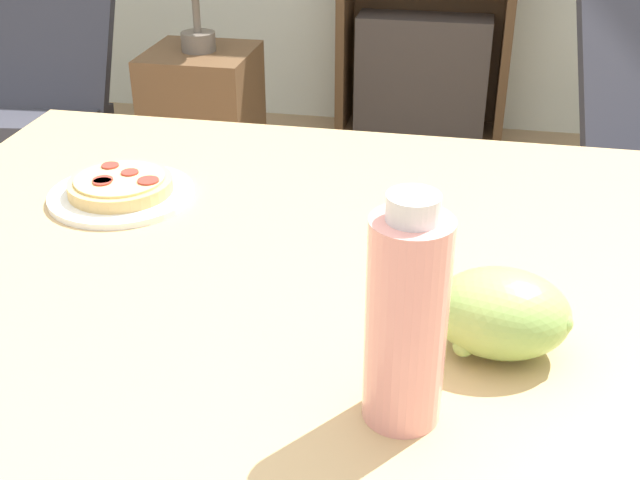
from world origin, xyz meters
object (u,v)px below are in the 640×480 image
(grape_bunch, at_px, (500,313))
(drink_bottle, at_px, (406,319))
(side_table, at_px, (205,133))
(lounge_chair_near, at_px, (22,128))
(pizza_on_plate, at_px, (121,189))

(grape_bunch, relative_size, drink_bottle, 0.69)
(grape_bunch, bearing_deg, side_table, 118.89)
(lounge_chair_near, relative_size, side_table, 1.56)
(grape_bunch, height_order, drink_bottle, drink_bottle)
(drink_bottle, bearing_deg, side_table, 114.80)
(drink_bottle, bearing_deg, pizza_on_plate, 138.88)
(side_table, bearing_deg, lounge_chair_near, -171.95)
(drink_bottle, height_order, lounge_chair_near, drink_bottle)
(pizza_on_plate, distance_m, lounge_chair_near, 1.69)
(grape_bunch, bearing_deg, lounge_chair_near, 134.26)
(lounge_chair_near, bearing_deg, pizza_on_plate, -60.91)
(grape_bunch, xyz_separation_m, lounge_chair_near, (-1.55, 1.59, -0.49))
(pizza_on_plate, bearing_deg, grape_bunch, -26.95)
(grape_bunch, distance_m, drink_bottle, 0.17)
(drink_bottle, bearing_deg, lounge_chair_near, 130.33)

